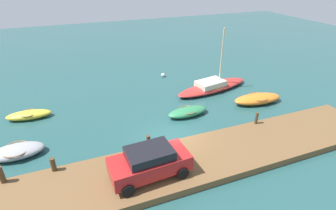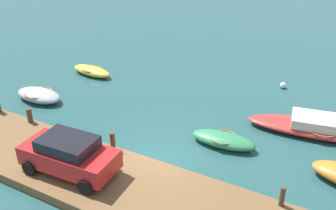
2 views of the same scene
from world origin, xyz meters
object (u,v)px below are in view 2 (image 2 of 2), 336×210
mooring_post_mid_west (30,115)px  mooring_post_east (282,196)px  rowboat_yellow (92,71)px  rowboat_grey (39,95)px  marker_buoy (283,85)px  parked_car (69,154)px  mooring_post_mid_east (113,141)px  dinghy_green (223,140)px  sailboat_red (322,128)px

mooring_post_mid_west → mooring_post_east: size_ratio=0.92×
mooring_post_mid_west → rowboat_yellow: bearing=103.7°
rowboat_grey → mooring_post_mid_west: size_ratio=3.97×
rowboat_yellow → marker_buoy: 12.66m
rowboat_grey → marker_buoy: rowboat_grey is taller
rowboat_grey → mooring_post_east: size_ratio=3.67×
parked_car → marker_buoy: bearing=64.0°
marker_buoy → mooring_post_east: bearing=-77.0°
rowboat_yellow → parked_car: 11.27m
marker_buoy → rowboat_grey: bearing=-145.0°
rowboat_yellow → mooring_post_mid_east: 9.96m
mooring_post_mid_east → mooring_post_mid_west: bearing=180.0°
dinghy_green → mooring_post_mid_west: mooring_post_mid_west is taller
sailboat_red → dinghy_green: sailboat_red is taller
sailboat_red → mooring_post_east: (-0.42, -6.64, 0.45)m
rowboat_grey → sailboat_red: bearing=14.5°
rowboat_yellow → mooring_post_east: bearing=-21.5°
sailboat_red → mooring_post_mid_west: size_ratio=9.96×
rowboat_yellow → dinghy_green: size_ratio=0.99×
mooring_post_mid_west → parked_car: parked_car is taller
rowboat_yellow → sailboat_red: bearing=2.7°
dinghy_green → marker_buoy: (0.96, 7.92, -0.12)m
rowboat_yellow → dinghy_green: (11.02, -3.81, 0.02)m
mooring_post_mid_east → marker_buoy: (5.04, 11.23, -0.67)m
parked_car → rowboat_grey: bearing=141.3°
rowboat_grey → mooring_post_mid_west: 3.37m
rowboat_grey → dinghy_green: bearing=3.4°
mooring_post_mid_east → marker_buoy: 12.33m
dinghy_green → mooring_post_east: bearing=-46.1°
rowboat_yellow → mooring_post_mid_east: bearing=-41.2°
rowboat_yellow → parked_car: parked_car is taller
mooring_post_mid_west → mooring_post_east: 12.84m
rowboat_yellow → dinghy_green: dinghy_green is taller
sailboat_red → mooring_post_mid_west: (-13.26, -6.64, 0.42)m
dinghy_green → rowboat_grey: bearing=-179.6°
mooring_post_east → parked_car: 8.53m
mooring_post_east → marker_buoy: bearing=103.0°
mooring_post_mid_west → sailboat_red: bearing=26.6°
rowboat_grey → mooring_post_mid_west: (2.07, -2.61, 0.46)m
mooring_post_mid_west → marker_buoy: mooring_post_mid_west is taller
rowboat_grey → mooring_post_mid_west: bearing=-51.7°
rowboat_grey → marker_buoy: 15.03m
sailboat_red → parked_car: bearing=-145.0°
parked_car → marker_buoy: size_ratio=10.45×
rowboat_grey → mooring_post_east: bearing=-10.1°
sailboat_red → dinghy_green: 5.18m
sailboat_red → mooring_post_east: size_ratio=9.20×
mooring_post_east → parked_car: bearing=-165.4°
rowboat_grey → mooring_post_mid_east: size_ratio=3.45×
sailboat_red → mooring_post_east: 6.67m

